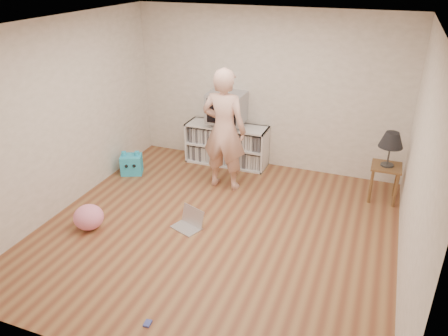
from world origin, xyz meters
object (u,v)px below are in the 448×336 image
at_px(table_lamp, 391,140).
at_px(laptop, 190,222).
at_px(plush_blue, 132,164).
at_px(crt_tv, 227,107).
at_px(plush_pink, 89,217).
at_px(dvd_deck, 227,123).
at_px(media_unit, 227,144).
at_px(person, 224,130).
at_px(side_table, 385,174).

relative_size(table_lamp, laptop, 1.14).
height_order(table_lamp, plush_blue, table_lamp).
height_order(crt_tv, laptop, crt_tv).
bearing_deg(plush_blue, plush_pink, -101.28).
relative_size(crt_tv, laptop, 1.33).
bearing_deg(dvd_deck, plush_pink, -110.94).
distance_m(laptop, plush_pink, 1.33).
bearing_deg(media_unit, crt_tv, -90.00).
bearing_deg(dvd_deck, plush_blue, -144.84).
bearing_deg(person, side_table, -167.79).
xyz_separation_m(plush_blue, plush_pink, (0.35, -1.63, -0.00)).
bearing_deg(person, table_lamp, -167.79).
distance_m(crt_tv, side_table, 2.69).
bearing_deg(table_lamp, media_unit, 171.56).
height_order(media_unit, side_table, media_unit).
xyz_separation_m(media_unit, laptop, (0.24, -2.08, -0.28)).
bearing_deg(side_table, plush_pink, -148.48).
height_order(dvd_deck, laptop, dvd_deck).
relative_size(crt_tv, side_table, 1.09).
bearing_deg(plush_blue, laptop, -58.97).
relative_size(media_unit, side_table, 2.55).
bearing_deg(side_table, plush_blue, -171.75).
bearing_deg(crt_tv, media_unit, 90.00).
relative_size(crt_tv, plush_pink, 1.53).
bearing_deg(plush_blue, side_table, -15.25).
distance_m(media_unit, crt_tv, 0.67).
xyz_separation_m(media_unit, person, (0.26, -0.83, 0.59)).
bearing_deg(crt_tv, person, -72.22).
bearing_deg(laptop, side_table, 56.67).
relative_size(laptop, plush_pink, 1.15).
bearing_deg(dvd_deck, laptop, -83.30).
bearing_deg(laptop, person, 110.16).
relative_size(side_table, laptop, 1.22).
bearing_deg(crt_tv, laptop, -83.29).
bearing_deg(dvd_deck, crt_tv, -90.00).
height_order(table_lamp, plush_pink, table_lamp).
relative_size(table_lamp, person, 0.27).
xyz_separation_m(table_lamp, plush_blue, (-3.94, -0.57, -0.77)).
distance_m(media_unit, dvd_deck, 0.39).
xyz_separation_m(table_lamp, laptop, (-2.36, -1.69, -0.87)).
bearing_deg(laptop, media_unit, 117.62).
distance_m(crt_tv, plush_pink, 2.88).
height_order(table_lamp, person, person).
distance_m(dvd_deck, table_lamp, 2.63).
distance_m(dvd_deck, plush_pink, 2.81).
distance_m(dvd_deck, person, 0.88).
height_order(side_table, plush_pink, side_table).
height_order(crt_tv, plush_pink, crt_tv).
bearing_deg(plush_pink, media_unit, 69.17).
height_order(person, plush_blue, person).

